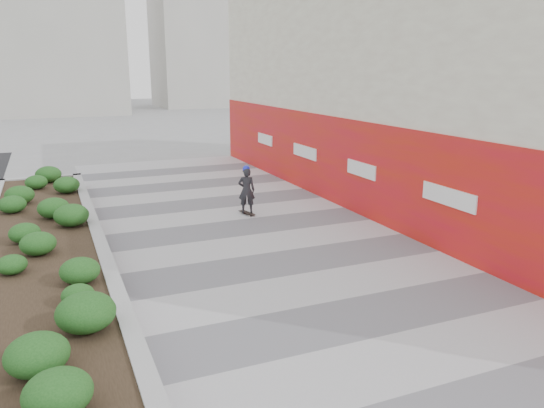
{
  "coord_description": "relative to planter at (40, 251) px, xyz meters",
  "views": [
    {
      "loc": [
        -5.09,
        -6.04,
        4.59
      ],
      "look_at": [
        0.24,
        6.49,
        1.1
      ],
      "focal_mm": 35.0,
      "sensor_mm": 36.0,
      "label": 1
    }
  ],
  "objects": [
    {
      "name": "manhole_cover",
      "position": [
        6.0,
        -4.0,
        -0.42
      ],
      "size": [
        0.44,
        0.44,
        0.01
      ],
      "primitive_type": "cylinder",
      "color": "#595654",
      "rests_on": "ground"
    },
    {
      "name": "ground",
      "position": [
        5.5,
        -7.0,
        -0.42
      ],
      "size": [
        160.0,
        160.0,
        0.0
      ],
      "primitive_type": "plane",
      "color": "gray",
      "rests_on": "ground"
    },
    {
      "name": "walkway",
      "position": [
        5.5,
        -4.0,
        -0.41
      ],
      "size": [
        8.0,
        36.0,
        0.01
      ],
      "primitive_type": "cube",
      "color": "#A8A8AD",
      "rests_on": "ground"
    },
    {
      "name": "skateboarder",
      "position": [
        6.13,
        2.49,
        0.4
      ],
      "size": [
        0.62,
        0.75,
        1.62
      ],
      "rotation": [
        0.0,
        0.0,
        0.23
      ],
      "color": "beige",
      "rests_on": "ground"
    },
    {
      "name": "building",
      "position": [
        12.48,
        1.98,
        3.56
      ],
      "size": [
        6.04,
        24.08,
        8.0
      ],
      "color": "beige",
      "rests_on": "ground"
    },
    {
      "name": "planter",
      "position": [
        0.0,
        0.0,
        0.0
      ],
      "size": [
        3.0,
        18.0,
        0.9
      ],
      "color": "#9E9EA0",
      "rests_on": "ground"
    },
    {
      "name": "distant_bldg_north_r",
      "position": [
        20.5,
        53.0,
        11.58
      ],
      "size": [
        14.0,
        10.0,
        24.0
      ],
      "primitive_type": "cube",
      "color": "#ADAAA3",
      "rests_on": "ground"
    },
    {
      "name": "distant_bldg_north_l",
      "position": [
        0.5,
        48.0,
        9.58
      ],
      "size": [
        16.0,
        12.0,
        20.0
      ],
      "primitive_type": "cube",
      "color": "#ADAAA3",
      "rests_on": "ground"
    }
  ]
}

